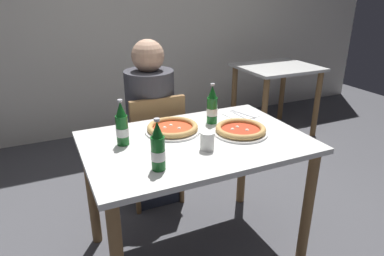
% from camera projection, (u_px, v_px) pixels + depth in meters
% --- Properties ---
extents(ground_plane, '(8.00, 8.00, 0.00)m').
position_uv_depth(ground_plane, '(195.00, 249.00, 2.16)').
color(ground_plane, '#4C4C51').
extents(back_wall_tiled, '(7.00, 0.10, 2.60)m').
position_uv_depth(back_wall_tiled, '(104.00, 11.00, 3.53)').
color(back_wall_tiled, silver).
rests_on(back_wall_tiled, ground_plane).
extents(dining_table_main, '(1.20, 0.80, 0.75)m').
position_uv_depth(dining_table_main, '(196.00, 158.00, 1.92)').
color(dining_table_main, silver).
rests_on(dining_table_main, ground_plane).
extents(chair_behind_table, '(0.40, 0.40, 0.85)m').
position_uv_depth(chair_behind_table, '(154.00, 143.00, 2.48)').
color(chair_behind_table, olive).
rests_on(chair_behind_table, ground_plane).
extents(diner_seated, '(0.34, 0.34, 1.21)m').
position_uv_depth(diner_seated, '(151.00, 128.00, 2.48)').
color(diner_seated, '#2D3342').
rests_on(diner_seated, ground_plane).
extents(dining_table_background, '(0.80, 0.70, 0.75)m').
position_uv_depth(dining_table_background, '(276.00, 80.00, 3.72)').
color(dining_table_background, silver).
rests_on(dining_table_background, ground_plane).
extents(pizza_margherita_near, '(0.31, 0.31, 0.04)m').
position_uv_depth(pizza_margherita_near, '(241.00, 130.00, 1.95)').
color(pizza_margherita_near, white).
rests_on(pizza_margherita_near, dining_table_main).
extents(pizza_marinara_far, '(0.32, 0.32, 0.04)m').
position_uv_depth(pizza_marinara_far, '(173.00, 128.00, 1.98)').
color(pizza_marinara_far, white).
rests_on(pizza_marinara_far, dining_table_main).
extents(beer_bottle_left, '(0.07, 0.07, 0.25)m').
position_uv_depth(beer_bottle_left, '(158.00, 149.00, 1.54)').
color(beer_bottle_left, '#14591E').
rests_on(beer_bottle_left, dining_table_main).
extents(beer_bottle_center, '(0.07, 0.07, 0.25)m').
position_uv_depth(beer_bottle_center, '(122.00, 126.00, 1.79)').
color(beer_bottle_center, '#14591E').
rests_on(beer_bottle_center, dining_table_main).
extents(beer_bottle_right, '(0.07, 0.07, 0.25)m').
position_uv_depth(beer_bottle_right, '(212.00, 107.00, 2.08)').
color(beer_bottle_right, '#14591E').
rests_on(beer_bottle_right, dining_table_main).
extents(napkin_with_cutlery, '(0.21, 0.21, 0.01)m').
position_uv_depth(napkin_with_cutlery, '(241.00, 115.00, 2.24)').
color(napkin_with_cutlery, white).
rests_on(napkin_with_cutlery, dining_table_main).
extents(paper_cup, '(0.07, 0.07, 0.09)m').
position_uv_depth(paper_cup, '(208.00, 141.00, 1.75)').
color(paper_cup, white).
rests_on(paper_cup, dining_table_main).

